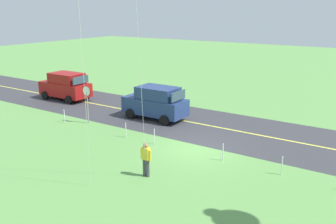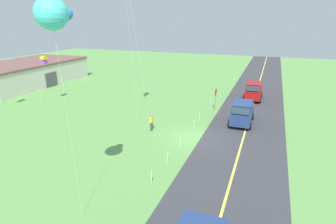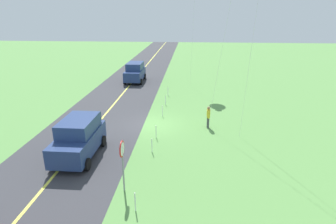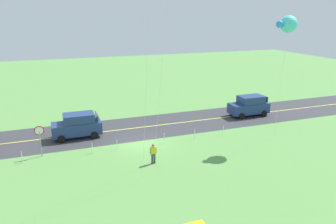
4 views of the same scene
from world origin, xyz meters
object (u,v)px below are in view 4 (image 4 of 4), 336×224
object	(u,v)px
car_suv_foreground	(77,125)
person_adult_near	(153,153)
stop_sign	(40,135)
kite_green_far	(288,24)
car_parked_west_far	(249,106)

from	to	relation	value
car_suv_foreground	person_adult_near	xyz separation A→B (m)	(-4.88, 7.65, -0.29)
stop_sign	kite_green_far	distance (m)	22.08
car_parked_west_far	stop_sign	world-z (taller)	stop_sign
car_suv_foreground	kite_green_far	world-z (taller)	kite_green_far
car_suv_foreground	kite_green_far	size ratio (longest dim) A/B	0.41
person_adult_near	kite_green_far	bearing A→B (deg)	-156.45
car_suv_foreground	car_parked_west_far	bearing A→B (deg)	-179.06
car_parked_west_far	person_adult_near	distance (m)	15.87
car_suv_foreground	person_adult_near	distance (m)	9.07
car_suv_foreground	stop_sign	size ratio (longest dim) A/B	1.72
car_suv_foreground	person_adult_near	size ratio (longest dim) A/B	2.75
person_adult_near	kite_green_far	distance (m)	15.34
stop_sign	kite_green_far	bearing A→B (deg)	170.86
stop_sign	person_adult_near	bearing A→B (deg)	151.60
car_parked_west_far	kite_green_far	xyz separation A→B (m)	(1.56, 6.87, 8.98)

